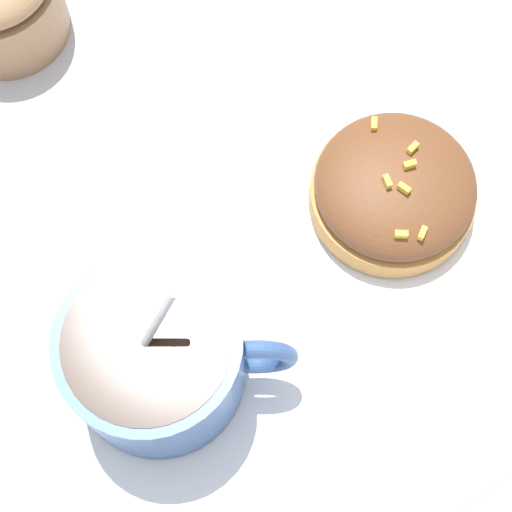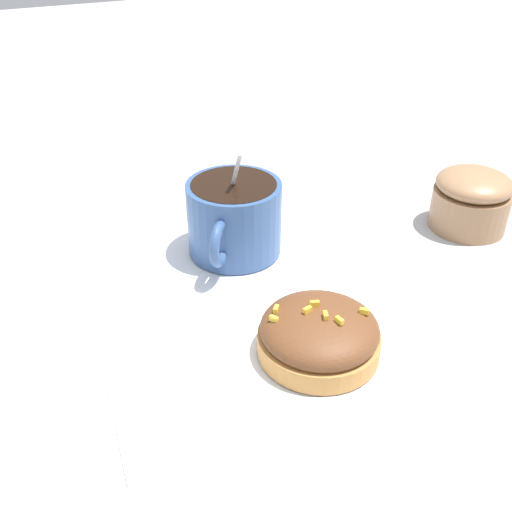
{
  "view_description": "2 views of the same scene",
  "coord_description": "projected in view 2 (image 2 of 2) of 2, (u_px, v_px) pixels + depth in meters",
  "views": [
    {
      "loc": [
        0.1,
        0.11,
        0.46
      ],
      "look_at": [
        0.01,
        -0.01,
        0.04
      ],
      "focal_mm": 60.0,
      "sensor_mm": 36.0,
      "label": 1
    },
    {
      "loc": [
        -0.38,
        0.19,
        0.32
      ],
      "look_at": [
        0.01,
        0.01,
        0.04
      ],
      "focal_mm": 42.0,
      "sensor_mm": 36.0,
      "label": 2
    }
  ],
  "objects": [
    {
      "name": "coffee_cup",
      "position": [
        234.0,
        215.0,
        0.57
      ],
      "size": [
        0.11,
        0.09,
        0.11
      ],
      "color": "#335184",
      "rests_on": "paper_napkin"
    },
    {
      "name": "paper_napkin",
      "position": [
        271.0,
        295.0,
        0.53
      ],
      "size": [
        0.34,
        0.33,
        0.0
      ],
      "color": "white",
      "rests_on": "ground_plane"
    },
    {
      "name": "frosted_pastry",
      "position": [
        321.0,
        333.0,
        0.46
      ],
      "size": [
        0.1,
        0.1,
        0.04
      ],
      "color": "#C18442",
      "rests_on": "paper_napkin"
    },
    {
      "name": "ground_plane",
      "position": [
        271.0,
        297.0,
        0.53
      ],
      "size": [
        3.0,
        3.0,
        0.0
      ],
      "primitive_type": "plane",
      "color": "#B2B2B7"
    },
    {
      "name": "sugar_bowl",
      "position": [
        471.0,
        199.0,
        0.62
      ],
      "size": [
        0.08,
        0.08,
        0.06
      ],
      "color": "#99704C",
      "rests_on": "ground_plane"
    }
  ]
}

